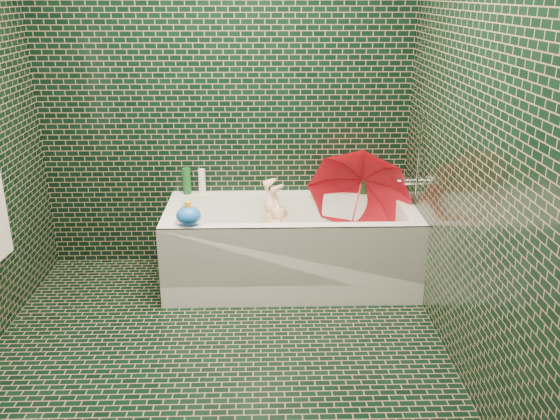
{
  "coord_description": "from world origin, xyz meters",
  "views": [
    {
      "loc": [
        0.28,
        -2.74,
        1.93
      ],
      "look_at": [
        0.37,
        0.82,
        0.61
      ],
      "focal_mm": 38.0,
      "sensor_mm": 36.0,
      "label": 1
    }
  ],
  "objects_px": {
    "bathtub": "(291,254)",
    "umbrella": "(357,203)",
    "bath_toy": "(189,215)",
    "child": "(284,239)",
    "rubber_duck": "(372,186)"
  },
  "relations": [
    {
      "from": "umbrella",
      "to": "bath_toy",
      "type": "bearing_deg",
      "value": -141.12
    },
    {
      "from": "umbrella",
      "to": "bathtub",
      "type": "bearing_deg",
      "value": -152.47
    },
    {
      "from": "bathtub",
      "to": "rubber_duck",
      "type": "bearing_deg",
      "value": 29.55
    },
    {
      "from": "bathtub",
      "to": "umbrella",
      "type": "distance_m",
      "value": 0.58
    },
    {
      "from": "bathtub",
      "to": "bath_toy",
      "type": "height_order",
      "value": "bath_toy"
    },
    {
      "from": "child",
      "to": "bath_toy",
      "type": "bearing_deg",
      "value": -76.51
    },
    {
      "from": "bathtub",
      "to": "bath_toy",
      "type": "xyz_separation_m",
      "value": [
        -0.65,
        -0.29,
        0.41
      ]
    },
    {
      "from": "bathtub",
      "to": "rubber_duck",
      "type": "xyz_separation_m",
      "value": [
        0.61,
        0.34,
        0.38
      ]
    },
    {
      "from": "child",
      "to": "rubber_duck",
      "type": "bearing_deg",
      "value": 100.35
    },
    {
      "from": "rubber_duck",
      "to": "bath_toy",
      "type": "bearing_deg",
      "value": -147.1
    },
    {
      "from": "child",
      "to": "bath_toy",
      "type": "xyz_separation_m",
      "value": [
        -0.61,
        -0.33,
        0.31
      ]
    },
    {
      "from": "child",
      "to": "bath_toy",
      "type": "distance_m",
      "value": 0.75
    },
    {
      "from": "bathtub",
      "to": "child",
      "type": "height_order",
      "value": "bathtub"
    },
    {
      "from": "child",
      "to": "rubber_duck",
      "type": "distance_m",
      "value": 0.78
    },
    {
      "from": "umbrella",
      "to": "child",
      "type": "bearing_deg",
      "value": -157.19
    }
  ]
}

